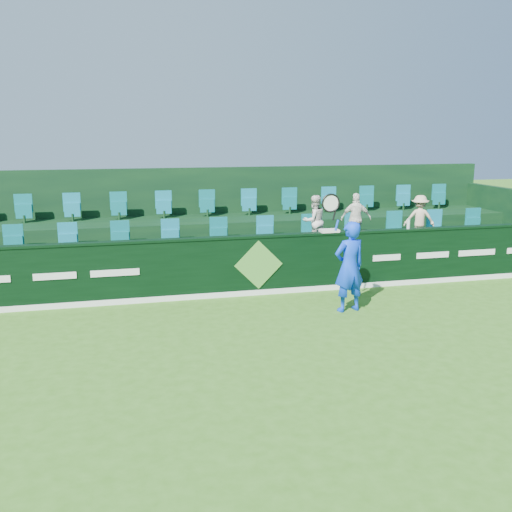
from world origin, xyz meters
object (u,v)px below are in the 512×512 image
object	(u,v)px
tennis_player	(349,266)
towel	(329,231)
spectator_right	(419,218)
drinks_bottle	(408,224)
spectator_middle	(356,219)
spectator_left	(314,221)

from	to	relation	value
tennis_player	towel	world-z (taller)	tennis_player
tennis_player	spectator_right	size ratio (longest dim) A/B	2.07
tennis_player	towel	bearing A→B (deg)	83.63
drinks_bottle	spectator_middle	bearing A→B (deg)	126.97
spectator_middle	drinks_bottle	distance (m)	1.40
spectator_right	spectator_middle	bearing A→B (deg)	22.16
tennis_player	spectator_middle	xyz separation A→B (m)	(1.32, 2.76, 0.51)
tennis_player	drinks_bottle	distance (m)	2.76
spectator_middle	spectator_right	world-z (taller)	spectator_middle
spectator_right	drinks_bottle	xyz separation A→B (m)	(-0.92, -1.12, 0.07)
spectator_middle	spectator_right	distance (m)	1.77
towel	spectator_left	bearing A→B (deg)	88.64
spectator_middle	towel	world-z (taller)	spectator_middle
spectator_middle	spectator_right	size ratio (longest dim) A/B	1.08
spectator_right	towel	bearing A→B (deg)	43.26
spectator_left	towel	world-z (taller)	spectator_left
spectator_right	drinks_bottle	size ratio (longest dim) A/B	5.10
spectator_left	towel	distance (m)	1.12
spectator_left	towel	size ratio (longest dim) A/B	3.02
spectator_left	spectator_middle	distance (m)	1.11
towel	drinks_bottle	world-z (taller)	drinks_bottle
tennis_player	spectator_middle	distance (m)	3.10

